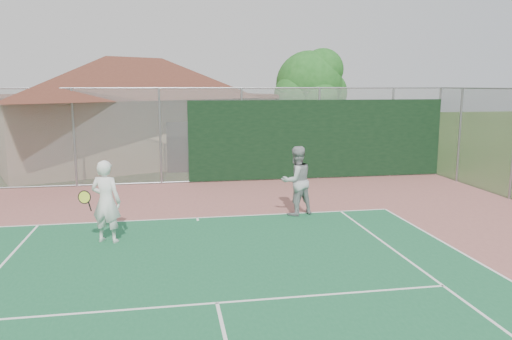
{
  "coord_description": "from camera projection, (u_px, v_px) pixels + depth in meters",
  "views": [
    {
      "loc": [
        -0.73,
        -1.43,
        3.62
      ],
      "look_at": [
        1.46,
        10.9,
        1.47
      ],
      "focal_mm": 35.0,
      "sensor_mm": 36.0,
      "label": 1
    }
  ],
  "objects": [
    {
      "name": "back_fence",
      "position": [
        245.0,
        137.0,
        18.68
      ],
      "size": [
        20.08,
        0.11,
        3.53
      ],
      "color": "gray",
      "rests_on": "ground"
    },
    {
      "name": "clubhouse",
      "position": [
        132.0,
        99.0,
        23.9
      ],
      "size": [
        15.68,
        13.29,
        5.74
      ],
      "rotation": [
        0.0,
        0.0,
        0.39
      ],
      "color": "tan",
      "rests_on": "ground"
    },
    {
      "name": "tree",
      "position": [
        311.0,
        87.0,
        24.36
      ],
      "size": [
        3.84,
        3.64,
        5.36
      ],
      "color": "#342012",
      "rests_on": "ground"
    },
    {
      "name": "player_white_front",
      "position": [
        106.0,
        202.0,
        11.42
      ],
      "size": [
        1.0,
        0.75,
        1.92
      ],
      "rotation": [
        0.0,
        0.0,
        2.78
      ],
      "color": "white",
      "rests_on": "ground"
    },
    {
      "name": "player_grey_back",
      "position": [
        296.0,
        181.0,
        13.85
      ],
      "size": [
        1.12,
        0.99,
        1.93
      ],
      "rotation": [
        0.0,
        0.0,
        3.47
      ],
      "color": "#9FA2A4",
      "rests_on": "ground"
    }
  ]
}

